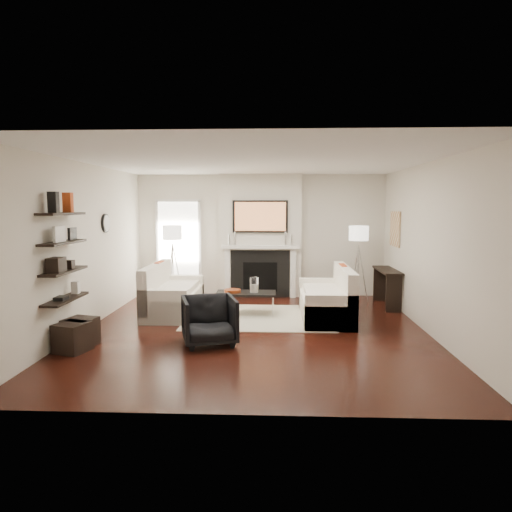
{
  "coord_description": "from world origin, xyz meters",
  "views": [
    {
      "loc": [
        0.34,
        -7.2,
        2.01
      ],
      "look_at": [
        0.0,
        0.6,
        1.15
      ],
      "focal_mm": 32.0,
      "sensor_mm": 36.0,
      "label": 1
    }
  ],
  "objects_px": {
    "coffee_table": "(246,293)",
    "ottoman_near": "(80,332)",
    "loveseat_right_base": "(326,307)",
    "armchair": "(209,318)",
    "lamp_left_shade": "(172,232)",
    "lamp_right_shade": "(359,233)",
    "loveseat_left_base": "(174,302)"
  },
  "relations": [
    {
      "from": "armchair",
      "to": "loveseat_left_base",
      "type": "bearing_deg",
      "value": 100.39
    },
    {
      "from": "loveseat_left_base",
      "to": "armchair",
      "type": "bearing_deg",
      "value": -63.21
    },
    {
      "from": "loveseat_left_base",
      "to": "loveseat_right_base",
      "type": "distance_m",
      "value": 2.82
    },
    {
      "from": "loveseat_right_base",
      "to": "armchair",
      "type": "distance_m",
      "value": 2.44
    },
    {
      "from": "loveseat_left_base",
      "to": "loveseat_right_base",
      "type": "height_order",
      "value": "same"
    },
    {
      "from": "armchair",
      "to": "ottoman_near",
      "type": "xyz_separation_m",
      "value": [
        -1.85,
        -0.16,
        -0.18
      ]
    },
    {
      "from": "loveseat_left_base",
      "to": "coffee_table",
      "type": "relative_size",
      "value": 1.64
    },
    {
      "from": "coffee_table",
      "to": "ottoman_near",
      "type": "distance_m",
      "value": 3.02
    },
    {
      "from": "coffee_table",
      "to": "armchair",
      "type": "xyz_separation_m",
      "value": [
        -0.42,
        -1.83,
        -0.02
      ]
    },
    {
      "from": "loveseat_right_base",
      "to": "ottoman_near",
      "type": "height_order",
      "value": "loveseat_right_base"
    },
    {
      "from": "lamp_right_shade",
      "to": "coffee_table",
      "type": "bearing_deg",
      "value": -152.34
    },
    {
      "from": "lamp_right_shade",
      "to": "ottoman_near",
      "type": "xyz_separation_m",
      "value": [
        -4.52,
        -3.18,
        -1.25
      ]
    },
    {
      "from": "armchair",
      "to": "lamp_left_shade",
      "type": "xyz_separation_m",
      "value": [
        -1.23,
        3.09,
        1.07
      ]
    },
    {
      "from": "coffee_table",
      "to": "lamp_right_shade",
      "type": "bearing_deg",
      "value": 27.66
    },
    {
      "from": "ottoman_near",
      "to": "loveseat_right_base",
      "type": "bearing_deg",
      "value": 25.18
    },
    {
      "from": "armchair",
      "to": "lamp_right_shade",
      "type": "distance_m",
      "value": 4.17
    },
    {
      "from": "lamp_left_shade",
      "to": "lamp_right_shade",
      "type": "height_order",
      "value": "same"
    },
    {
      "from": "coffee_table",
      "to": "lamp_left_shade",
      "type": "relative_size",
      "value": 2.75
    },
    {
      "from": "loveseat_right_base",
      "to": "armchair",
      "type": "bearing_deg",
      "value": -139.64
    },
    {
      "from": "loveseat_right_base",
      "to": "lamp_left_shade",
      "type": "xyz_separation_m",
      "value": [
        -3.08,
        1.51,
        1.24
      ]
    },
    {
      "from": "ottoman_near",
      "to": "lamp_left_shade",
      "type": "bearing_deg",
      "value": 79.2
    },
    {
      "from": "armchair",
      "to": "lamp_right_shade",
      "type": "relative_size",
      "value": 1.92
    },
    {
      "from": "coffee_table",
      "to": "lamp_left_shade",
      "type": "bearing_deg",
      "value": 142.64
    },
    {
      "from": "armchair",
      "to": "loveseat_right_base",
      "type": "bearing_deg",
      "value": 23.95
    },
    {
      "from": "loveseat_right_base",
      "to": "armchair",
      "type": "xyz_separation_m",
      "value": [
        -1.86,
        -1.58,
        0.17
      ]
    },
    {
      "from": "lamp_right_shade",
      "to": "ottoman_near",
      "type": "height_order",
      "value": "lamp_right_shade"
    },
    {
      "from": "armchair",
      "to": "lamp_left_shade",
      "type": "bearing_deg",
      "value": 95.28
    },
    {
      "from": "coffee_table",
      "to": "ottoman_near",
      "type": "height_order",
      "value": "coffee_table"
    },
    {
      "from": "loveseat_left_base",
      "to": "ottoman_near",
      "type": "relative_size",
      "value": 4.5
    },
    {
      "from": "coffee_table",
      "to": "ottoman_near",
      "type": "xyz_separation_m",
      "value": [
        -2.26,
        -2.0,
        -0.2
      ]
    },
    {
      "from": "lamp_left_shade",
      "to": "lamp_right_shade",
      "type": "bearing_deg",
      "value": -1.05
    },
    {
      "from": "loveseat_right_base",
      "to": "lamp_left_shade",
      "type": "bearing_deg",
      "value": 153.95
    }
  ]
}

